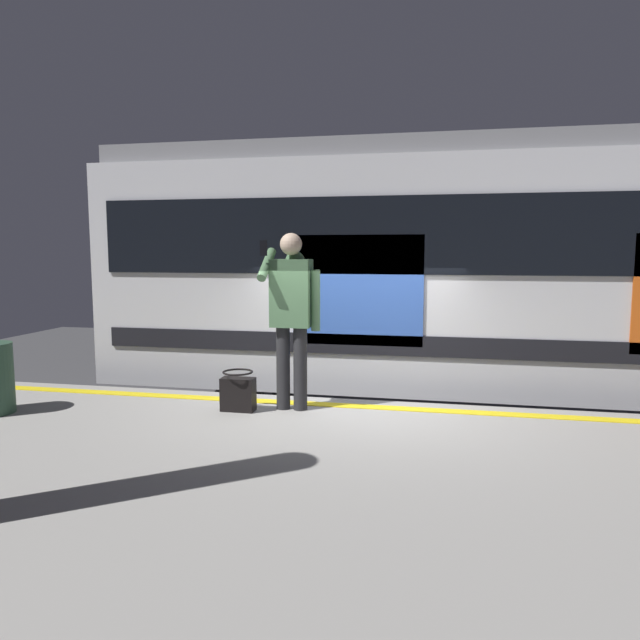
% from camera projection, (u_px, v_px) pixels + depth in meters
% --- Properties ---
extents(ground_plane, '(24.45, 24.45, 0.00)m').
position_uv_depth(ground_plane, '(347.00, 493.00, 6.61)').
color(ground_plane, '#3D3D3F').
extents(platform, '(15.55, 4.43, 1.08)m').
position_uv_depth(platform, '(300.00, 542.00, 4.39)').
color(platform, gray).
rests_on(platform, ground).
extents(safety_line, '(15.24, 0.16, 0.01)m').
position_uv_depth(safety_line, '(343.00, 405.00, 6.19)').
color(safety_line, yellow).
rests_on(safety_line, platform).
extents(track_rail_near, '(20.21, 0.08, 0.16)m').
position_uv_depth(track_rail_near, '(364.00, 445.00, 7.99)').
color(track_rail_near, slate).
rests_on(track_rail_near, ground).
extents(track_rail_far, '(20.21, 0.08, 0.16)m').
position_uv_depth(track_rail_far, '(376.00, 416.00, 9.39)').
color(track_rail_far, slate).
rests_on(track_rail_far, ground).
extents(train_carriage, '(10.69, 3.08, 3.88)m').
position_uv_depth(train_carriage, '(510.00, 267.00, 8.02)').
color(train_carriage, silver).
rests_on(train_carriage, ground).
extents(passenger, '(0.57, 0.55, 1.79)m').
position_uv_depth(passenger, '(292.00, 307.00, 5.95)').
color(passenger, '#262628').
rests_on(passenger, platform).
extents(handbag, '(0.34, 0.31, 0.41)m').
position_uv_depth(handbag, '(238.00, 392.00, 5.98)').
color(handbag, black).
rests_on(handbag, platform).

